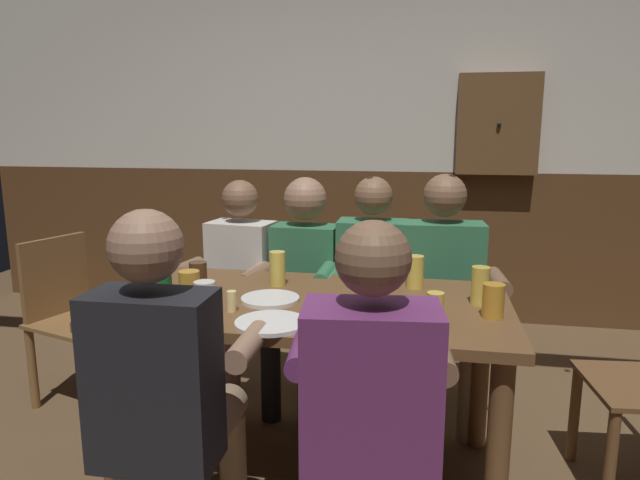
{
  "coord_description": "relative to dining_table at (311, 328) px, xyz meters",
  "views": [
    {
      "loc": [
        0.45,
        -2.05,
        1.44
      ],
      "look_at": [
        0.0,
        0.31,
        0.97
      ],
      "focal_mm": 31.77,
      "sensor_mm": 36.0,
      "label": 1
    }
  ],
  "objects": [
    {
      "name": "plate_0",
      "position": [
        -0.16,
        -0.04,
        0.13
      ],
      "size": [
        0.24,
        0.24,
        0.01
      ],
      "primitive_type": "cylinder",
      "color": "white",
      "rests_on": "dining_table"
    },
    {
      "name": "pint_glass_1",
      "position": [
        0.41,
        0.26,
        0.19
      ],
      "size": [
        0.07,
        0.07,
        0.14
      ],
      "primitive_type": "cylinder",
      "color": "#E5C64C",
      "rests_on": "dining_table"
    },
    {
      "name": "table_candle",
      "position": [
        -0.26,
        -0.2,
        0.16
      ],
      "size": [
        0.04,
        0.04,
        0.08
      ],
      "primitive_type": "cylinder",
      "color": "#F9E08C",
      "rests_on": "dining_table"
    },
    {
      "name": "wall_dart_cabinet",
      "position": [
        0.92,
        2.08,
        0.83
      ],
      "size": [
        0.56,
        0.15,
        0.7
      ],
      "color": "brown"
    },
    {
      "name": "plate_1",
      "position": [
        -0.08,
        -0.32,
        0.13
      ],
      "size": [
        0.26,
        0.26,
        0.01
      ],
      "primitive_type": "cylinder",
      "color": "white",
      "rests_on": "dining_table"
    },
    {
      "name": "bottle_0",
      "position": [
        -0.72,
        0.08,
        0.23
      ],
      "size": [
        0.07,
        0.07,
        0.29
      ],
      "color": "#195923",
      "rests_on": "dining_table"
    },
    {
      "name": "person_4",
      "position": [
        -0.32,
        -0.64,
        0.02
      ],
      "size": [
        0.51,
        0.54,
        1.23
      ],
      "rotation": [
        0.0,
        0.0,
        0.02
      ],
      "color": "black",
      "rests_on": "ground_plane"
    },
    {
      "name": "pint_glass_0",
      "position": [
        -0.43,
        -0.2,
        0.19
      ],
      "size": [
        0.08,
        0.08,
        0.15
      ],
      "primitive_type": "cylinder",
      "color": "gold",
      "rests_on": "dining_table"
    },
    {
      "name": "person_2",
      "position": [
        0.18,
        0.64,
        0.01
      ],
      "size": [
        0.5,
        0.52,
        1.21
      ],
      "rotation": [
        0.0,
        0.0,
        3.15
      ],
      "color": "#33724C",
      "rests_on": "ground_plane"
    },
    {
      "name": "person_1",
      "position": [
        -0.18,
        0.65,
        0.02
      ],
      "size": [
        0.5,
        0.5,
        1.2
      ],
      "rotation": [
        0.0,
        0.0,
        3.1
      ],
      "color": "#33724C",
      "rests_on": "ground_plane"
    },
    {
      "name": "pint_glass_7",
      "position": [
        -0.54,
        0.13,
        0.17
      ],
      "size": [
        0.08,
        0.08,
        0.1
      ],
      "primitive_type": "cylinder",
      "color": "#4C2D19",
      "rests_on": "dining_table"
    },
    {
      "name": "pint_glass_6",
      "position": [
        0.7,
        -0.08,
        0.18
      ],
      "size": [
        0.08,
        0.08,
        0.13
      ],
      "primitive_type": "cylinder",
      "color": "gold",
      "rests_on": "dining_table"
    },
    {
      "name": "person_5",
      "position": [
        0.31,
        -0.64,
        0.02
      ],
      "size": [
        0.54,
        0.56,
        1.22
      ],
      "rotation": [
        0.0,
        0.0,
        0.11
      ],
      "color": "#6B2D66",
      "rests_on": "ground_plane"
    },
    {
      "name": "dining_table",
      "position": [
        0.0,
        0.0,
        0.0
      ],
      "size": [
        1.59,
        0.85,
        0.77
      ],
      "color": "brown",
      "rests_on": "ground_plane"
    },
    {
      "name": "bottle_1",
      "position": [
        -0.53,
        -0.2,
        0.2
      ],
      "size": [
        0.06,
        0.06,
        0.21
      ],
      "color": "#195923",
      "rests_on": "dining_table"
    },
    {
      "name": "condiment_caddy",
      "position": [
        -0.57,
        -0.34,
        0.14
      ],
      "size": [
        0.14,
        0.1,
        0.05
      ],
      "primitive_type": "cube",
      "color": "#B2B7BC",
      "rests_on": "dining_table"
    },
    {
      "name": "back_wall_upper",
      "position": [
        0.0,
        2.21,
        1.21
      ],
      "size": [
        6.37,
        0.12,
        1.45
      ],
      "primitive_type": "cube",
      "color": "silver"
    },
    {
      "name": "pint_glass_2",
      "position": [
        -0.19,
        0.19,
        0.19
      ],
      "size": [
        0.07,
        0.07,
        0.15
      ],
      "primitive_type": "cylinder",
      "color": "#E5C64C",
      "rests_on": "dining_table"
    },
    {
      "name": "chair_empty_near_left",
      "position": [
        -1.38,
        0.43,
        -0.17
      ],
      "size": [
        0.55,
        0.55,
        0.88
      ],
      "rotation": [
        0.0,
        0.0,
        -1.87
      ],
      "color": "brown",
      "rests_on": "ground_plane"
    },
    {
      "name": "back_wall_wainscot",
      "position": [
        0.0,
        2.21,
        -0.08
      ],
      "size": [
        6.37,
        0.12,
        1.13
      ],
      "primitive_type": "cube",
      "color": "brown",
      "rests_on": "ground_plane"
    },
    {
      "name": "pint_glass_3",
      "position": [
        0.67,
        0.07,
        0.19
      ],
      "size": [
        0.07,
        0.07,
        0.15
      ],
      "primitive_type": "cylinder",
      "color": "#E5C64C",
      "rests_on": "dining_table"
    },
    {
      "name": "person_3",
      "position": [
        0.54,
        0.65,
        0.03
      ],
      "size": [
        0.57,
        0.52,
        1.23
      ],
      "rotation": [
        0.0,
        0.0,
        3.21
      ],
      "color": "#33724C",
      "rests_on": "ground_plane"
    },
    {
      "name": "pint_glass_5",
      "position": [
        0.49,
        -0.23,
        0.18
      ],
      "size": [
        0.06,
        0.06,
        0.12
      ],
      "primitive_type": "cylinder",
      "color": "#E5C64C",
      "rests_on": "dining_table"
    },
    {
      "name": "pint_glass_4",
      "position": [
        -0.33,
        -0.3,
        0.19
      ],
      "size": [
        0.08,
        0.08,
        0.14
      ],
      "primitive_type": "cylinder",
      "color": "white",
      "rests_on": "dining_table"
    },
    {
      "name": "person_0",
      "position": [
        -0.55,
        0.64,
        -0.0
      ],
      "size": [
        0.52,
        0.55,
        1.18
      ],
      "rotation": [
        0.0,
        0.0,
        3.01
      ],
      "color": "silver",
      "rests_on": "ground_plane"
    }
  ]
}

